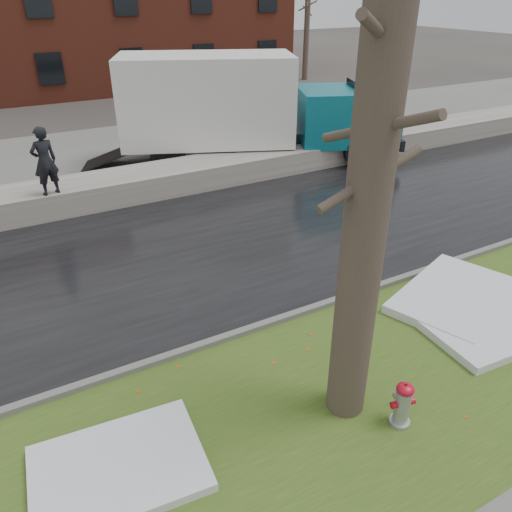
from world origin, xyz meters
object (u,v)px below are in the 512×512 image
tree (370,185)px  worker (45,161)px  fire_hydrant (403,402)px  box_truck (241,107)px

tree → worker: bearing=105.6°
fire_hydrant → box_truck: box_truck is taller
fire_hydrant → worker: 10.62m
fire_hydrant → tree: (-0.48, 0.68, 3.15)m
tree → worker: (-2.63, 9.41, -1.94)m
fire_hydrant → box_truck: (3.71, 12.07, 1.50)m
worker → box_truck: bearing=-178.4°
worker → fire_hydrant: bearing=92.4°
tree → box_truck: 12.25m
fire_hydrant → box_truck: size_ratio=0.07×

